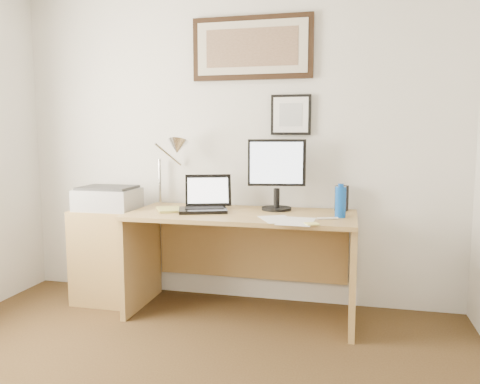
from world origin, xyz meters
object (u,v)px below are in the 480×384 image
(desk, at_px, (244,243))
(laptop, at_px, (205,203))
(lcd_monitor, at_px, (277,171))
(printer, at_px, (108,198))
(side_cabinet, at_px, (110,255))
(book, at_px, (158,210))
(water_bottle, at_px, (340,202))

(desk, height_order, laptop, laptop)
(desk, xyz_separation_m, lcd_monitor, (0.22, 0.09, 0.53))
(desk, distance_m, printer, 1.11)
(lcd_monitor, xyz_separation_m, printer, (-1.28, -0.15, -0.22))
(side_cabinet, xyz_separation_m, printer, (0.01, -0.02, 0.45))
(lcd_monitor, bearing_deg, laptop, -163.94)
(side_cabinet, height_order, lcd_monitor, lcd_monitor)
(book, relative_size, laptop, 0.57)
(water_bottle, height_order, laptop, laptop)
(water_bottle, bearing_deg, printer, 178.39)
(book, bearing_deg, laptop, 17.21)
(laptop, distance_m, lcd_monitor, 0.57)
(desk, bearing_deg, laptop, -169.75)
(side_cabinet, relative_size, laptop, 1.82)
(side_cabinet, bearing_deg, water_bottle, -2.13)
(lcd_monitor, bearing_deg, desk, -156.99)
(desk, height_order, printer, printer)
(lcd_monitor, relative_size, printer, 1.18)
(side_cabinet, bearing_deg, laptop, -1.16)
(side_cabinet, height_order, desk, desk)
(book, bearing_deg, printer, 167.43)
(book, xyz_separation_m, lcd_monitor, (0.83, 0.25, 0.28))
(water_bottle, xyz_separation_m, desk, (-0.69, 0.10, -0.34))
(lcd_monitor, bearing_deg, water_bottle, -22.73)
(book, distance_m, lcd_monitor, 0.91)
(book, xyz_separation_m, desk, (0.61, 0.15, -0.24))
(side_cabinet, distance_m, desk, 1.08)
(side_cabinet, relative_size, printer, 1.66)
(side_cabinet, distance_m, lcd_monitor, 1.46)
(book, xyz_separation_m, laptop, (0.33, 0.10, 0.05))
(water_bottle, bearing_deg, book, -177.71)
(side_cabinet, distance_m, printer, 0.45)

